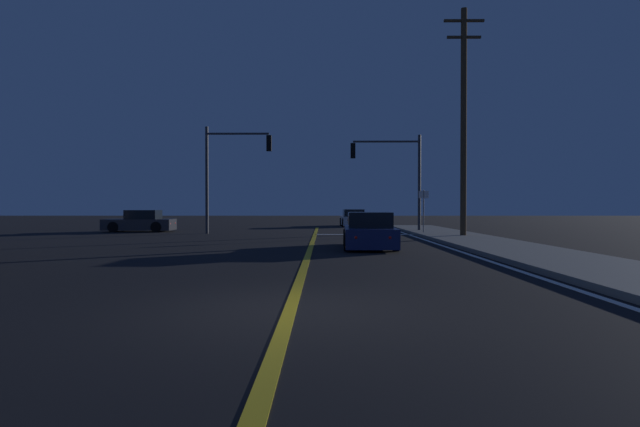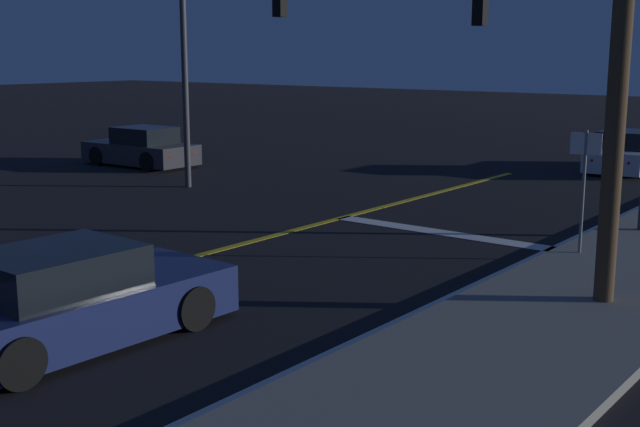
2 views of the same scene
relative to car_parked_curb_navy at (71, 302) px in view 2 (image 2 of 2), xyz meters
The scene contains 8 objects.
lane_line_edge_right 3.06m from the car_parked_curb_navy, ahead, with size 0.16×37.17×0.01m, color white.
stop_bar 9.14m from the car_parked_curb_navy, 86.72° to the left, with size 5.43×0.50×0.01m, color white.
car_parked_curb_navy is the anchor object (origin of this frame).
car_following_oncoming_white 21.22m from the car_parked_curb_navy, 88.30° to the left, with size 2.03×4.26×1.34m.
car_mid_block_charcoal 17.89m from the car_parked_curb_navy, 136.97° to the left, with size 4.22×1.97×1.34m.
traffic_signal_near_right 12.15m from the car_parked_curb_navy, 77.45° to the left, with size 4.22×0.28×5.86m.
traffic_signal_far_left 12.76m from the car_parked_curb_navy, 125.42° to the left, with size 3.81×0.28×6.13m.
street_sign_corner 9.44m from the car_parked_curb_navy, 66.54° to the left, with size 0.56×0.14×2.46m.
Camera 2 is at (11.30, 4.98, 3.86)m, focal length 46.14 mm.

